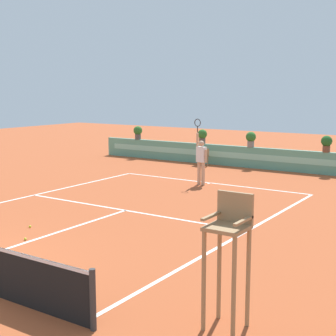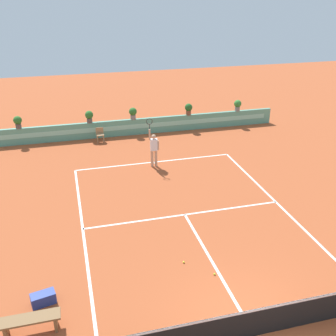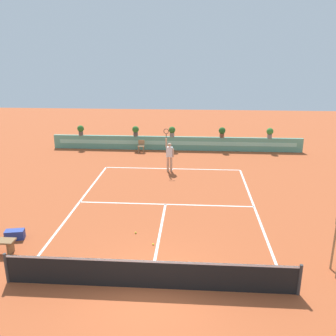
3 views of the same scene
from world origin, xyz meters
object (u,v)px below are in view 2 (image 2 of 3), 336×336
(bench_courtside, at_px, (30,322))
(tennis_ball_mid_court, at_px, (215,274))
(gear_bag, at_px, (43,299))
(tennis_ball_near_baseline, at_px, (184,262))
(potted_plant_right, at_px, (189,108))
(potted_plant_far_right, at_px, (238,105))
(ball_kid_chair, at_px, (100,134))
(potted_plant_far_left, at_px, (18,121))
(potted_plant_left, at_px, (89,116))
(tennis_player, at_px, (154,147))
(potted_plant_centre, at_px, (133,113))

(bench_courtside, relative_size, tennis_ball_mid_court, 23.53)
(gear_bag, height_order, tennis_ball_near_baseline, gear_bag)
(potted_plant_right, xyz_separation_m, potted_plant_far_right, (3.35, 0.00, 0.00))
(gear_bag, xyz_separation_m, potted_plant_far_right, (12.12, 13.69, 1.23))
(gear_bag, distance_m, potted_plant_far_right, 18.33)
(gear_bag, distance_m, potted_plant_right, 16.31)
(ball_kid_chair, relative_size, potted_plant_right, 1.17)
(tennis_ball_near_baseline, bearing_deg, potted_plant_far_left, 114.94)
(potted_plant_left, xyz_separation_m, potted_plant_far_right, (9.56, 0.00, 0.00))
(tennis_player, distance_m, potted_plant_far_right, 8.43)
(bench_courtside, height_order, potted_plant_left, potted_plant_left)
(ball_kid_chair, height_order, tennis_ball_mid_court, ball_kid_chair)
(potted_plant_right, bearing_deg, potted_plant_centre, 180.00)
(ball_kid_chair, xyz_separation_m, gear_bag, (-3.05, -12.96, -0.30))
(potted_plant_left, bearing_deg, bench_courtside, -100.95)
(gear_bag, xyz_separation_m, potted_plant_left, (2.56, 13.69, 1.23))
(potted_plant_left, relative_size, potted_plant_far_right, 1.00)
(ball_kid_chair, relative_size, tennis_ball_mid_court, 12.50)
(potted_plant_left, bearing_deg, gear_bag, -100.57)
(tennis_player, distance_m, potted_plant_centre, 5.03)
(tennis_ball_mid_court, bearing_deg, bench_courtside, -170.59)
(tennis_player, distance_m, potted_plant_right, 6.08)
(tennis_ball_mid_court, bearing_deg, tennis_ball_near_baseline, 132.99)
(bench_courtside, xyz_separation_m, potted_plant_right, (9.06, 14.73, 1.04))
(tennis_ball_near_baseline, relative_size, potted_plant_far_right, 0.09)
(potted_plant_right, relative_size, potted_plant_far_right, 1.00)
(tennis_ball_mid_court, bearing_deg, potted_plant_right, 75.99)
(bench_courtside, height_order, tennis_ball_mid_court, bench_courtside)
(tennis_ball_mid_court, height_order, potted_plant_right, potted_plant_right)
(ball_kid_chair, distance_m, potted_plant_right, 5.83)
(potted_plant_far_left, height_order, potted_plant_far_right, same)
(tennis_ball_near_baseline, bearing_deg, potted_plant_right, 71.92)
(tennis_player, xyz_separation_m, tennis_ball_near_baseline, (-0.81, -7.94, -1.02))
(gear_bag, xyz_separation_m, potted_plant_centre, (5.20, 13.69, 1.23))
(potted_plant_left, distance_m, potted_plant_far_right, 9.56)
(ball_kid_chair, bearing_deg, tennis_ball_near_baseline, -83.08)
(ball_kid_chair, relative_size, bench_courtside, 0.53)
(bench_courtside, relative_size, potted_plant_far_right, 2.21)
(ball_kid_chair, xyz_separation_m, potted_plant_far_right, (9.06, 0.73, 0.93))
(ball_kid_chair, distance_m, tennis_ball_mid_court, 13.27)
(bench_courtside, xyz_separation_m, gear_bag, (0.29, 1.03, -0.20))
(potted_plant_centre, bearing_deg, tennis_ball_near_baseline, -92.93)
(tennis_player, bearing_deg, potted_plant_right, 55.68)
(ball_kid_chair, xyz_separation_m, potted_plant_far_left, (-4.54, 0.73, 0.93))
(ball_kid_chair, bearing_deg, potted_plant_left, 124.16)
(tennis_player, distance_m, potted_plant_left, 5.75)
(bench_courtside, height_order, potted_plant_far_right, potted_plant_far_right)
(tennis_player, xyz_separation_m, potted_plant_right, (3.42, 5.01, 0.36))
(potted_plant_far_left, distance_m, potted_plant_left, 4.04)
(ball_kid_chair, distance_m, bench_courtside, 14.39)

